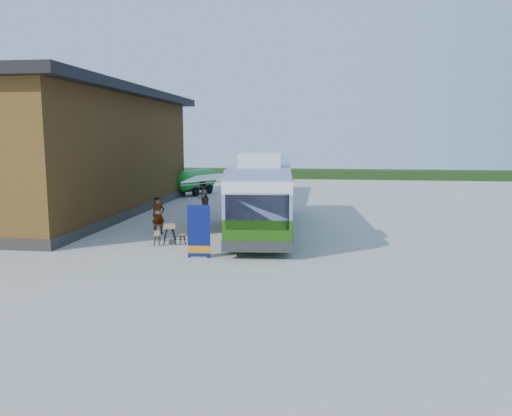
# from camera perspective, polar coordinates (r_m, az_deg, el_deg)

# --- Properties ---
(ground) EXTENTS (100.00, 100.00, 0.00)m
(ground) POSITION_cam_1_polar(r_m,az_deg,el_deg) (19.65, -5.72, -5.53)
(ground) COLOR #BCB7AD
(ground) RESTS_ON ground
(barn) EXTENTS (9.60, 21.20, 7.50)m
(barn) POSITION_cam_1_polar(r_m,az_deg,el_deg) (32.27, -20.08, 5.80)
(barn) COLOR brown
(barn) RESTS_ON ground
(hedge) EXTENTS (40.00, 3.00, 1.00)m
(hedge) POSITION_cam_1_polar(r_m,az_deg,el_deg) (56.83, 11.24, 3.81)
(hedge) COLOR #264419
(hedge) RESTS_ON ground
(bus) EXTENTS (3.67, 12.97, 3.93)m
(bus) POSITION_cam_1_polar(r_m,az_deg,el_deg) (24.79, 0.94, 1.76)
(bus) COLOR #256410
(bus) RESTS_ON ground
(awning) EXTENTS (2.86, 4.27, 0.51)m
(awning) POSITION_cam_1_polar(r_m,az_deg,el_deg) (24.94, -4.46, 4.08)
(awning) COLOR white
(awning) RESTS_ON ground
(banner) EXTENTS (0.90, 0.23, 2.06)m
(banner) POSITION_cam_1_polar(r_m,az_deg,el_deg) (19.29, -6.54, -3.23)
(banner) COLOR #0B1457
(banner) RESTS_ON ground
(picnic_table) EXTENTS (1.64, 1.54, 0.77)m
(picnic_table) POSITION_cam_1_polar(r_m,az_deg,el_deg) (22.22, -9.84, -2.50)
(picnic_table) COLOR tan
(picnic_table) RESTS_ON ground
(person_a) EXTENTS (0.77, 0.76, 1.79)m
(person_a) POSITION_cam_1_polar(r_m,az_deg,el_deg) (24.32, -11.10, -0.85)
(person_a) COLOR #999999
(person_a) RESTS_ON ground
(person_b) EXTENTS (1.03, 1.16, 2.00)m
(person_b) POSITION_cam_1_polar(r_m,az_deg,el_deg) (30.26, -6.16, 1.19)
(person_b) COLOR #999999
(person_b) RESTS_ON ground
(slurry_tanker) EXTENTS (2.67, 5.34, 2.04)m
(slurry_tanker) POSITION_cam_1_polar(r_m,az_deg,el_deg) (40.55, -6.89, 3.18)
(slurry_tanker) COLOR #198920
(slurry_tanker) RESTS_ON ground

